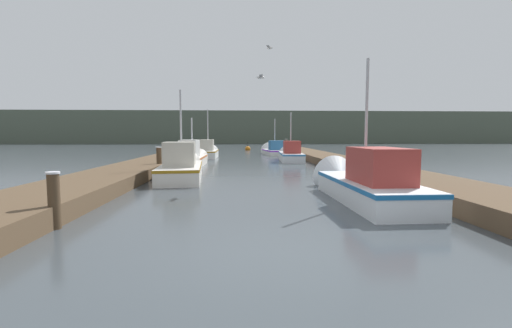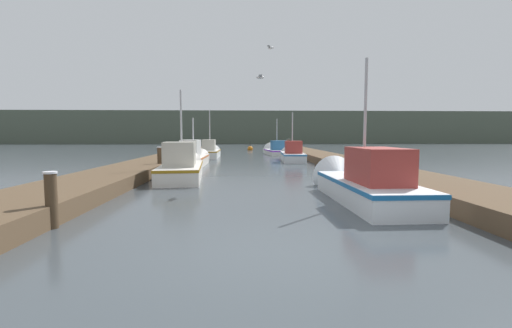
# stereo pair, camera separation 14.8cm
# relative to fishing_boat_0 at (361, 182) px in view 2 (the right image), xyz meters

# --- Properties ---
(ground_plane) EXTENTS (200.00, 200.00, 0.00)m
(ground_plane) POSITION_rel_fishing_boat_0_xyz_m (-2.92, -4.60, -0.47)
(ground_plane) COLOR #3D4449
(dock_left) EXTENTS (2.44, 40.00, 0.45)m
(dock_left) POSITION_rel_fishing_boat_0_xyz_m (-8.28, 11.40, -0.25)
(dock_left) COLOR brown
(dock_left) RESTS_ON ground_plane
(dock_right) EXTENTS (2.44, 40.00, 0.45)m
(dock_right) POSITION_rel_fishing_boat_0_xyz_m (2.45, 11.40, -0.25)
(dock_right) COLOR brown
(dock_right) RESTS_ON ground_plane
(distant_shore_ridge) EXTENTS (120.00, 16.00, 6.65)m
(distant_shore_ridge) POSITION_rel_fishing_boat_0_xyz_m (-2.92, 67.22, 2.85)
(distant_shore_ridge) COLOR #4C5647
(distant_shore_ridge) RESTS_ON ground_plane
(fishing_boat_0) EXTENTS (1.73, 5.60, 4.36)m
(fishing_boat_0) POSITION_rel_fishing_boat_0_xyz_m (0.00, 0.00, 0.00)
(fishing_boat_0) COLOR silver
(fishing_boat_0) RESTS_ON ground_plane
(fishing_boat_1) EXTENTS (2.03, 5.74, 4.11)m
(fishing_boat_1) POSITION_rel_fishing_boat_0_xyz_m (-5.92, 5.10, -0.01)
(fishing_boat_1) COLOR silver
(fishing_boat_1) RESTS_ON ground_plane
(fishing_boat_2) EXTENTS (1.42, 5.86, 3.15)m
(fishing_boat_2) POSITION_rel_fishing_boat_0_xyz_m (-6.22, 10.72, -0.00)
(fishing_boat_2) COLOR silver
(fishing_boat_2) RESTS_ON ground_plane
(fishing_boat_3) EXTENTS (1.72, 5.28, 3.75)m
(fishing_boat_3) POSITION_rel_fishing_boat_0_xyz_m (0.14, 14.31, -0.03)
(fishing_boat_3) COLOR silver
(fishing_boat_3) RESTS_ON ground_plane
(fishing_boat_4) EXTENTS (1.48, 5.12, 4.19)m
(fishing_boat_4) POSITION_rel_fishing_boat_0_xyz_m (-5.94, 18.17, -0.04)
(fishing_boat_4) COLOR silver
(fishing_boat_4) RESTS_ON ground_plane
(fishing_boat_5) EXTENTS (2.26, 5.38, 3.90)m
(fishing_boat_5) POSITION_rel_fishing_boat_0_xyz_m (-0.19, 22.34, -0.12)
(fishing_boat_5) COLOR silver
(fishing_boat_5) RESTS_ON ground_plane
(mooring_piling_0) EXTENTS (0.32, 0.32, 1.41)m
(mooring_piling_0) POSITION_rel_fishing_boat_0_xyz_m (1.26, 24.32, 0.23)
(mooring_piling_0) COLOR #473523
(mooring_piling_0) RESTS_ON ground_plane
(mooring_piling_1) EXTENTS (0.27, 0.27, 1.14)m
(mooring_piling_1) POSITION_rel_fishing_boat_0_xyz_m (1.13, 18.42, 0.10)
(mooring_piling_1) COLOR #473523
(mooring_piling_1) RESTS_ON ground_plane
(mooring_piling_2) EXTENTS (0.26, 0.26, 1.12)m
(mooring_piling_2) POSITION_rel_fishing_boat_0_xyz_m (-7.09, -2.83, 0.09)
(mooring_piling_2) COLOR #473523
(mooring_piling_2) RESTS_ON ground_plane
(mooring_piling_3) EXTENTS (0.28, 0.28, 1.25)m
(mooring_piling_3) POSITION_rel_fishing_boat_0_xyz_m (-7.30, 6.94, 0.16)
(mooring_piling_3) COLOR #473523
(mooring_piling_3) RESTS_ON ground_plane
(channel_buoy) EXTENTS (0.63, 0.63, 1.13)m
(channel_buoy) POSITION_rel_fishing_boat_0_xyz_m (-2.40, 30.57, -0.30)
(channel_buoy) COLOR #BF6513
(channel_buoy) RESTS_ON ground_plane
(seagull_lead) EXTENTS (0.28, 0.55, 0.12)m
(seagull_lead) POSITION_rel_fishing_boat_0_xyz_m (-2.72, 2.80, 3.39)
(seagull_lead) COLOR white
(seagull_1) EXTENTS (0.37, 0.54, 0.12)m
(seagull_1) POSITION_rel_fishing_boat_0_xyz_m (-2.03, 6.86, 5.42)
(seagull_1) COLOR white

